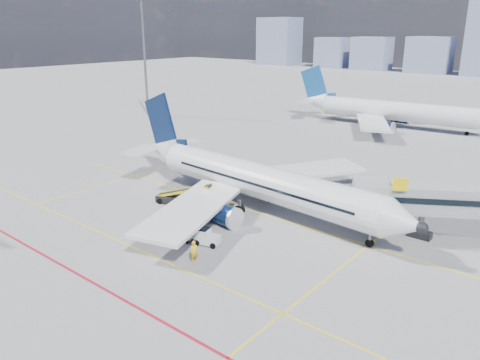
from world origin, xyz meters
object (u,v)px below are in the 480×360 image
at_px(second_aircraft, 387,111).
at_px(baggage_tug, 206,237).
at_px(cargo_dolly, 181,229).
at_px(belt_loader, 178,198).
at_px(main_aircraft, 251,179).
at_px(ramp_worker, 194,252).

bearing_deg(second_aircraft, baggage_tug, -86.43).
distance_m(cargo_dolly, belt_loader, 9.41).
distance_m(main_aircraft, second_aircraft, 53.60).
relative_size(second_aircraft, ramp_worker, 20.76).
bearing_deg(cargo_dolly, main_aircraft, 82.51).
bearing_deg(baggage_tug, ramp_worker, -80.39).
xyz_separation_m(main_aircraft, baggage_tug, (2.84, -10.33, -2.47)).
bearing_deg(baggage_tug, second_aircraft, 81.83).
distance_m(main_aircraft, cargo_dolly, 11.16).
distance_m(second_aircraft, ramp_worker, 67.63).
relative_size(main_aircraft, ramp_worker, 20.18).
height_order(main_aircraft, baggage_tug, main_aircraft).
height_order(main_aircraft, belt_loader, main_aircraft).
height_order(baggage_tug, cargo_dolly, cargo_dolly).
height_order(second_aircraft, ramp_worker, second_aircraft).
xyz_separation_m(second_aircraft, baggage_tug, (9.24, -63.55, -2.47)).
relative_size(main_aircraft, second_aircraft, 0.97).
height_order(main_aircraft, cargo_dolly, main_aircraft).
height_order(main_aircraft, ramp_worker, main_aircraft).
height_order(baggage_tug, ramp_worker, ramp_worker).
bearing_deg(belt_loader, cargo_dolly, -61.32).
bearing_deg(second_aircraft, ramp_worker, -85.52).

